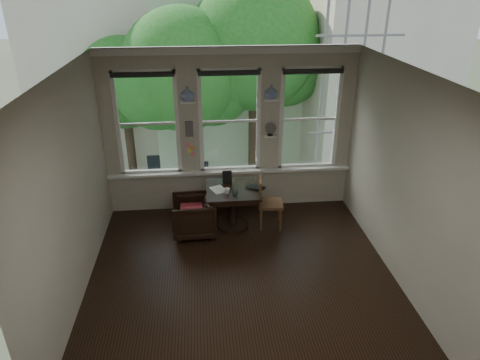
{
  "coord_description": "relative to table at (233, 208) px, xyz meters",
  "views": [
    {
      "loc": [
        -0.52,
        -5.12,
        4.03
      ],
      "look_at": [
        0.06,
        0.9,
        1.16
      ],
      "focal_mm": 32.0,
      "sensor_mm": 36.0,
      "label": 1
    }
  ],
  "objects": [
    {
      "name": "side_chair_right",
      "position": [
        0.67,
        -0.04,
        0.09
      ],
      "size": [
        0.46,
        0.46,
        0.92
      ],
      "primitive_type": null,
      "rotation": [
        0.0,
        0.0,
        1.46
      ],
      "color": "#472919",
      "rests_on": "ground"
    },
    {
      "name": "wall_left",
      "position": [
        -2.23,
        -1.43,
        1.12
      ],
      "size": [
        0.0,
        4.5,
        4.5
      ],
      "primitive_type": "plane",
      "rotation": [
        1.57,
        0.0,
        1.57
      ],
      "color": "beige",
      "rests_on": "ground"
    },
    {
      "name": "cushion_red",
      "position": [
        -0.68,
        -0.15,
        0.08
      ],
      "size": [
        0.45,
        0.45,
        0.06
      ],
      "primitive_type": "cube",
      "color": "maroon",
      "rests_on": "armchair_left"
    },
    {
      "name": "desk_fan",
      "position": [
        0.74,
        0.7,
        1.16
      ],
      "size": [
        0.2,
        0.2,
        0.24
      ],
      "primitive_type": null,
      "color": "#59544F",
      "rests_on": "ground"
    },
    {
      "name": "shelf_right",
      "position": [
        0.74,
        0.72,
        1.73
      ],
      "size": [
        0.26,
        0.16,
        0.03
      ],
      "primitive_type": "cube",
      "color": "white",
      "rests_on": "ground"
    },
    {
      "name": "papers",
      "position": [
        -0.24,
        -0.01,
        0.38
      ],
      "size": [
        0.32,
        0.36,
        0.0
      ],
      "primitive_type": "cube",
      "rotation": [
        0.0,
        0.0,
        0.4
      ],
      "color": "silver",
      "rests_on": "table"
    },
    {
      "name": "window_center",
      "position": [
        0.02,
        0.82,
        1.32
      ],
      "size": [
        1.1,
        0.12,
        1.9
      ],
      "primitive_type": null,
      "color": "white",
      "rests_on": "ground"
    },
    {
      "name": "window_left",
      "position": [
        -1.43,
        0.82,
        1.32
      ],
      "size": [
        1.1,
        0.12,
        1.9
      ],
      "primitive_type": null,
      "color": "white",
      "rests_on": "ground"
    },
    {
      "name": "shelf_left",
      "position": [
        -0.71,
        0.72,
        1.73
      ],
      "size": [
        0.26,
        0.16,
        0.03
      ],
      "primitive_type": "cube",
      "color": "white",
      "rests_on": "ground"
    },
    {
      "name": "table",
      "position": [
        0.0,
        0.0,
        0.0
      ],
      "size": [
        0.9,
        0.9,
        0.75
      ],
      "primitive_type": null,
      "color": "black",
      "rests_on": "ground"
    },
    {
      "name": "intercom",
      "position": [
        -0.71,
        0.75,
        1.23
      ],
      "size": [
        0.14,
        0.06,
        0.28
      ],
      "primitive_type": "cube",
      "color": "#59544F",
      "rests_on": "ground"
    },
    {
      "name": "wall_front",
      "position": [
        0.02,
        -3.68,
        1.12
      ],
      "size": [
        4.5,
        0.0,
        4.5
      ],
      "primitive_type": "plane",
      "rotation": [
        -1.57,
        0.0,
        0.0
      ],
      "color": "beige",
      "rests_on": "ground"
    },
    {
      "name": "wall_back",
      "position": [
        0.02,
        0.82,
        1.12
      ],
      "size": [
        4.5,
        0.0,
        4.5
      ],
      "primitive_type": "plane",
      "rotation": [
        1.57,
        0.0,
        0.0
      ],
      "color": "beige",
      "rests_on": "ground"
    },
    {
      "name": "window_right",
      "position": [
        1.47,
        0.82,
        1.32
      ],
      "size": [
        1.1,
        0.12,
        1.9
      ],
      "primitive_type": null,
      "color": "white",
      "rests_on": "ground"
    },
    {
      "name": "vase_left",
      "position": [
        -0.71,
        0.72,
        1.86
      ],
      "size": [
        0.24,
        0.24,
        0.25
      ],
      "primitive_type": "imported",
      "color": "silver",
      "rests_on": "shelf_left"
    },
    {
      "name": "armchair_left",
      "position": [
        -0.68,
        -0.15,
        -0.04
      ],
      "size": [
        0.76,
        0.74,
        0.68
      ],
      "primitive_type": "imported",
      "rotation": [
        0.0,
        0.0,
        -1.54
      ],
      "color": "black",
      "rests_on": "ground"
    },
    {
      "name": "tablet",
      "position": [
        -0.07,
        0.25,
        0.48
      ],
      "size": [
        0.16,
        0.08,
        0.22
      ],
      "primitive_type": "cube",
      "rotation": [
        -0.26,
        0.0,
        0.04
      ],
      "color": "black",
      "rests_on": "table"
    },
    {
      "name": "mug",
      "position": [
        -0.11,
        -0.17,
        0.42
      ],
      "size": [
        0.12,
        0.12,
        0.09
      ],
      "primitive_type": "imported",
      "rotation": [
        0.0,
        0.0,
        -0.28
      ],
      "color": "white",
      "rests_on": "table"
    },
    {
      "name": "vase_right",
      "position": [
        0.74,
        0.72,
        1.86
      ],
      "size": [
        0.24,
        0.24,
        0.25
      ],
      "primitive_type": "imported",
      "color": "silver",
      "rests_on": "shelf_right"
    },
    {
      "name": "ground",
      "position": [
        0.02,
        -1.43,
        -0.38
      ],
      "size": [
        4.5,
        4.5,
        0.0
      ],
      "primitive_type": "plane",
      "color": "black",
      "rests_on": "ground"
    },
    {
      "name": "sticky_notes",
      "position": [
        -0.71,
        0.76,
        0.88
      ],
      "size": [
        0.16,
        0.01,
        0.24
      ],
      "primitive_type": null,
      "color": "pink",
      "rests_on": "ground"
    },
    {
      "name": "wall_right",
      "position": [
        2.27,
        -1.43,
        1.12
      ],
      "size": [
        0.0,
        4.5,
        4.5
      ],
      "primitive_type": "plane",
      "rotation": [
        1.57,
        0.0,
        -1.57
      ],
      "color": "beige",
      "rests_on": "ground"
    },
    {
      "name": "ceiling",
      "position": [
        0.02,
        -1.43,
        2.62
      ],
      "size": [
        4.5,
        4.5,
        0.0
      ],
      "primitive_type": "plane",
      "rotation": [
        3.14,
        0.0,
        0.0
      ],
      "color": "silver",
      "rests_on": "ground"
    },
    {
      "name": "laptop",
      "position": [
        0.37,
        -0.07,
        0.39
      ],
      "size": [
        0.41,
        0.35,
        0.03
      ],
      "primitive_type": "imported",
      "rotation": [
        0.0,
        0.0,
        -0.46
      ],
      "color": "black",
      "rests_on": "table"
    },
    {
      "name": "drinking_glass",
      "position": [
        0.02,
        -0.26,
        0.42
      ],
      "size": [
        0.13,
        0.13,
        0.09
      ],
      "primitive_type": "imported",
      "rotation": [
        0.0,
        0.0,
        0.16
      ],
      "color": "white",
      "rests_on": "table"
    }
  ]
}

